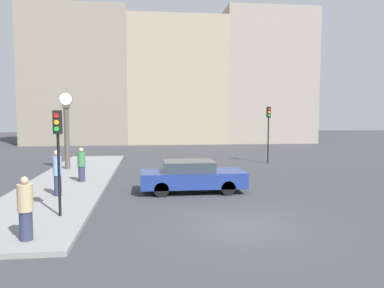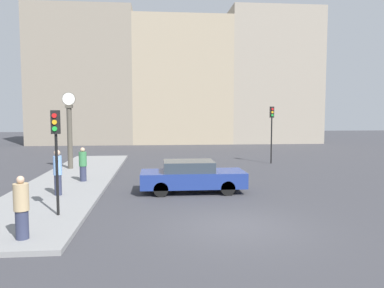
% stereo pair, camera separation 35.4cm
% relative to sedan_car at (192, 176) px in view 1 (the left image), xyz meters
% --- Properties ---
extents(ground_plane, '(120.00, 120.00, 0.00)m').
position_rel_sedan_car_xyz_m(ground_plane, '(0.89, -5.08, -0.71)').
color(ground_plane, '#38383D').
extents(sidewalk_corner, '(3.89, 20.44, 0.15)m').
position_rel_sedan_car_xyz_m(sidewalk_corner, '(-5.80, 3.14, -0.64)').
color(sidewalk_corner, gray).
rests_on(sidewalk_corner, ground_plane).
extents(building_row, '(32.84, 5.00, 15.36)m').
position_rel_sedan_car_xyz_m(building_row, '(0.97, 26.95, 6.72)').
color(building_row, gray).
rests_on(building_row, ground_plane).
extents(sedan_car, '(4.55, 1.84, 1.39)m').
position_rel_sedan_car_xyz_m(sedan_car, '(0.00, 0.00, 0.00)').
color(sedan_car, navy).
rests_on(sedan_car, ground_plane).
extents(traffic_light_near, '(0.26, 0.24, 3.42)m').
position_rel_sedan_car_xyz_m(traffic_light_near, '(-4.76, -3.83, 1.90)').
color(traffic_light_near, black).
rests_on(traffic_light_near, sidewalk_corner).
extents(traffic_light_far, '(0.26, 0.24, 3.92)m').
position_rel_sedan_car_xyz_m(traffic_light_far, '(6.32, 8.87, 2.09)').
color(traffic_light_far, black).
rests_on(traffic_light_far, ground_plane).
extents(street_clock, '(0.78, 0.39, 4.56)m').
position_rel_sedan_car_xyz_m(street_clock, '(-6.73, 6.71, 1.69)').
color(street_clock, '#4C473D').
rests_on(street_clock, sidewalk_corner).
extents(pedestrian_tan_coat, '(0.39, 0.39, 1.69)m').
position_rel_sedan_car_xyz_m(pedestrian_tan_coat, '(-5.09, -6.14, 0.27)').
color(pedestrian_tan_coat, '#2D334C').
rests_on(pedestrian_tan_coat, sidewalk_corner).
extents(pedestrian_green_hoodie, '(0.37, 0.37, 1.66)m').
position_rel_sedan_car_xyz_m(pedestrian_green_hoodie, '(-5.15, 2.36, 0.26)').
color(pedestrian_green_hoodie, '#2D334C').
rests_on(pedestrian_green_hoodie, sidewalk_corner).
extents(pedestrian_blue_stripe, '(0.34, 0.34, 1.85)m').
position_rel_sedan_car_xyz_m(pedestrian_blue_stripe, '(-5.54, -0.77, 0.38)').
color(pedestrian_blue_stripe, '#2D334C').
rests_on(pedestrian_blue_stripe, sidewalk_corner).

